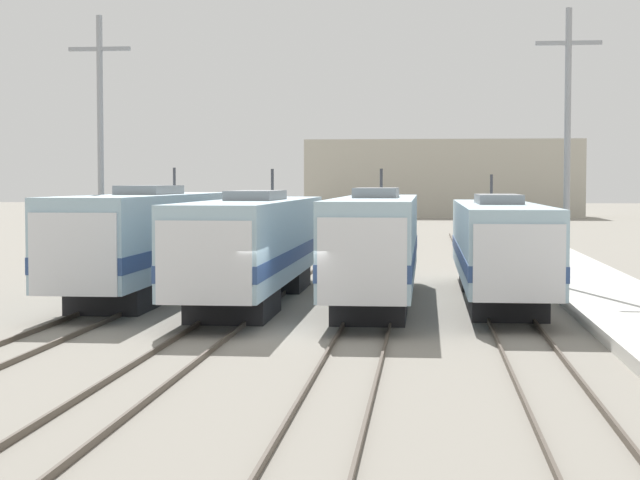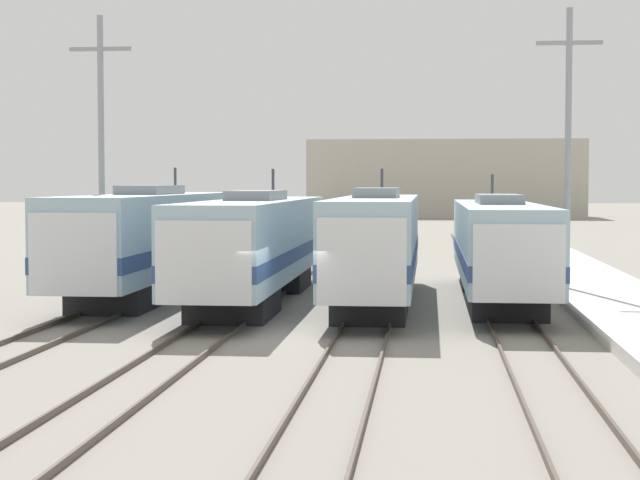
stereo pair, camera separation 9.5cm
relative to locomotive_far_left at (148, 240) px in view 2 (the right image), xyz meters
name	(u,v)px [view 2 (the right image)]	position (x,y,z in m)	size (l,w,h in m)	color
ground_plane	(287,334)	(6.72, -9.62, -2.22)	(400.00, 400.00, 0.00)	gray
rail_pair_far_left	(64,328)	(0.00, -9.62, -2.15)	(1.51, 120.00, 0.15)	#4C4238
rail_pair_center_left	(212,330)	(4.48, -9.62, -2.15)	(1.51, 120.00, 0.15)	#4C4238
rail_pair_center_right	(363,333)	(8.96, -9.62, -2.15)	(1.51, 120.00, 0.15)	#4C4238
rail_pair_far_right	(519,335)	(13.44, -9.62, -2.15)	(1.51, 120.00, 0.15)	#4C4238
locomotive_far_left	(148,240)	(0.00, 0.00, 0.00)	(3.06, 18.53, 5.07)	#232326
locomotive_center_left	(254,245)	(4.48, -1.84, -0.09)	(3.06, 18.96, 4.99)	#232326
locomotive_center_right	(376,245)	(8.96, -2.03, -0.04)	(2.80, 17.72, 4.99)	#232326
locomotive_far_right	(499,246)	(13.44, -0.36, -0.16)	(2.92, 18.90, 4.77)	#232326
catenary_tower_left	(101,146)	(-2.21, 1.25, 3.68)	(2.49, 0.25, 11.07)	gray
catenary_tower_right	(568,144)	(16.12, 1.25, 3.68)	(2.49, 0.25, 11.07)	gray
depot_building	(445,179)	(12.81, 98.76, 2.68)	(34.68, 12.39, 9.79)	#B2AD9E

